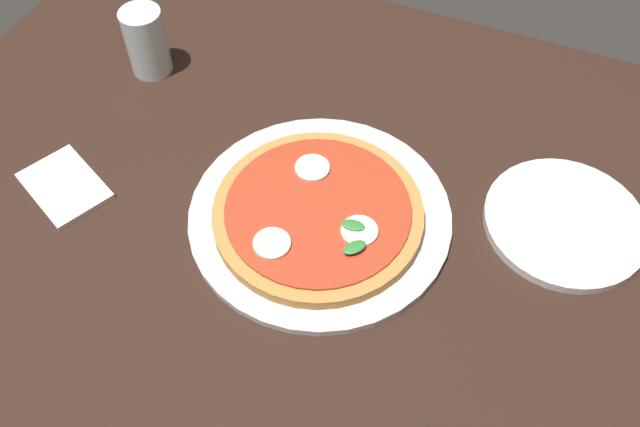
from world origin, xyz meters
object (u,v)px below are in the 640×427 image
Objects in this scene: pizza at (318,213)px; napkin at (64,186)px; glass_cup at (146,42)px; dining_table at (278,247)px; serving_tray at (320,215)px; plate_white at (565,222)px.

pizza is 2.24× the size of napkin.
glass_cup is at bearing 93.98° from napkin.
pizza reaches higher than napkin.
dining_table is 0.33m from napkin.
napkin is at bearing -165.32° from serving_tray.
plate_white is at bearing 17.63° from napkin.
plate_white is 0.72m from napkin.
serving_tray is at bearing -159.12° from plate_white.
napkin is 1.15× the size of glass_cup.
glass_cup is (-0.38, 0.18, 0.05)m from serving_tray.
dining_table is 9.39× the size of napkin.
plate_white is 1.72× the size of napkin.
glass_cup is (-0.70, 0.06, 0.05)m from plate_white.
plate_white is (0.32, 0.13, -0.02)m from pizza.
pizza is 0.37m from napkin.
serving_tray is at bearing 14.68° from napkin.
plate_white is at bearing 19.53° from dining_table.
glass_cup is (-0.38, 0.19, 0.03)m from pizza.
pizza reaches higher than serving_tray.
pizza is 0.43m from glass_cup.
pizza is at bearing 4.40° from dining_table.
serving_tray is at bearing 95.06° from pizza.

